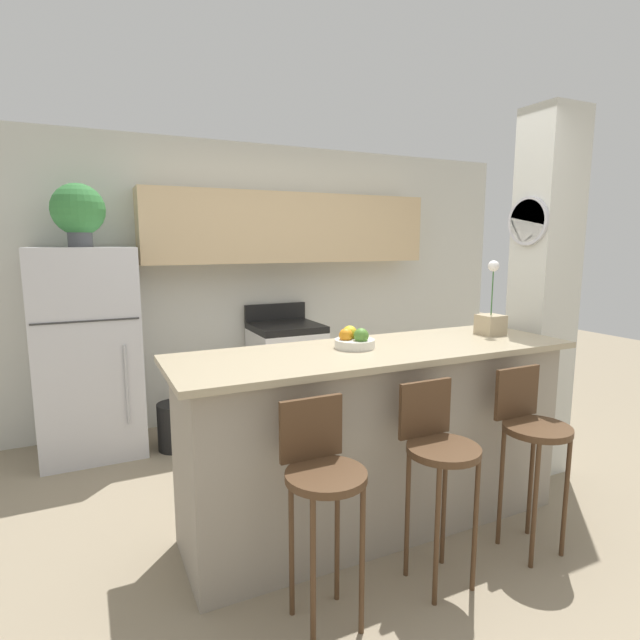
{
  "coord_description": "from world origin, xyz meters",
  "views": [
    {
      "loc": [
        -1.49,
        -2.35,
        1.66
      ],
      "look_at": [
        0.0,
        0.76,
        1.12
      ],
      "focal_mm": 28.0,
      "sensor_mm": 36.0,
      "label": 1
    }
  ],
  "objects_px": {
    "fruit_bowl": "(354,340)",
    "trash_bin": "(175,426)",
    "stove_range": "(286,372)",
    "potted_plant_on_fridge": "(78,211)",
    "bar_stool_right": "(531,432)",
    "bar_stool_mid": "(438,453)",
    "orchid_vase": "(491,318)",
    "bar_stool_left": "(322,479)",
    "refrigerator": "(89,353)"
  },
  "relations": [
    {
      "from": "fruit_bowl",
      "to": "trash_bin",
      "type": "bearing_deg",
      "value": 116.44
    },
    {
      "from": "orchid_vase",
      "to": "refrigerator",
      "type": "bearing_deg",
      "value": 142.97
    },
    {
      "from": "bar_stool_right",
      "to": "trash_bin",
      "type": "distance_m",
      "value": 2.68
    },
    {
      "from": "fruit_bowl",
      "to": "orchid_vase",
      "type": "bearing_deg",
      "value": -1.08
    },
    {
      "from": "stove_range",
      "to": "potted_plant_on_fridge",
      "type": "relative_size",
      "value": 2.28
    },
    {
      "from": "stove_range",
      "to": "refrigerator",
      "type": "bearing_deg",
      "value": -178.87
    },
    {
      "from": "refrigerator",
      "to": "trash_bin",
      "type": "relative_size",
      "value": 4.26
    },
    {
      "from": "fruit_bowl",
      "to": "trash_bin",
      "type": "relative_size",
      "value": 0.6
    },
    {
      "from": "refrigerator",
      "to": "trash_bin",
      "type": "height_order",
      "value": "refrigerator"
    },
    {
      "from": "orchid_vase",
      "to": "trash_bin",
      "type": "distance_m",
      "value": 2.56
    },
    {
      "from": "orchid_vase",
      "to": "trash_bin",
      "type": "xyz_separation_m",
      "value": [
        -1.77,
        1.57,
        -0.98
      ]
    },
    {
      "from": "refrigerator",
      "to": "bar_stool_right",
      "type": "relative_size",
      "value": 1.64
    },
    {
      "from": "refrigerator",
      "to": "fruit_bowl",
      "type": "xyz_separation_m",
      "value": [
        1.36,
        -1.76,
        0.3
      ]
    },
    {
      "from": "bar_stool_mid",
      "to": "stove_range",
      "type": "bearing_deg",
      "value": 85.79
    },
    {
      "from": "bar_stool_mid",
      "to": "bar_stool_right",
      "type": "height_order",
      "value": "same"
    },
    {
      "from": "stove_range",
      "to": "bar_stool_mid",
      "type": "height_order",
      "value": "stove_range"
    },
    {
      "from": "refrigerator",
      "to": "orchid_vase",
      "type": "distance_m",
      "value": 2.98
    },
    {
      "from": "refrigerator",
      "to": "bar_stool_left",
      "type": "xyz_separation_m",
      "value": [
        0.86,
        -2.38,
        -0.15
      ]
    },
    {
      "from": "fruit_bowl",
      "to": "bar_stool_right",
      "type": "bearing_deg",
      "value": -40.16
    },
    {
      "from": "potted_plant_on_fridge",
      "to": "trash_bin",
      "type": "distance_m",
      "value": 1.81
    },
    {
      "from": "trash_bin",
      "to": "fruit_bowl",
      "type": "bearing_deg",
      "value": -63.56
    },
    {
      "from": "orchid_vase",
      "to": "trash_bin",
      "type": "relative_size",
      "value": 1.26
    },
    {
      "from": "stove_range",
      "to": "fruit_bowl",
      "type": "distance_m",
      "value": 1.93
    },
    {
      "from": "bar_stool_mid",
      "to": "fruit_bowl",
      "type": "xyz_separation_m",
      "value": [
        -0.12,
        0.62,
        0.45
      ]
    },
    {
      "from": "bar_stool_right",
      "to": "refrigerator",
      "type": "bearing_deg",
      "value": 131.34
    },
    {
      "from": "refrigerator",
      "to": "potted_plant_on_fridge",
      "type": "height_order",
      "value": "potted_plant_on_fridge"
    },
    {
      "from": "potted_plant_on_fridge",
      "to": "orchid_vase",
      "type": "distance_m",
      "value": 3.04
    },
    {
      "from": "stove_range",
      "to": "bar_stool_left",
      "type": "bearing_deg",
      "value": -108.23
    },
    {
      "from": "bar_stool_mid",
      "to": "trash_bin",
      "type": "xyz_separation_m",
      "value": [
        -0.89,
        2.17,
        -0.47
      ]
    },
    {
      "from": "refrigerator",
      "to": "fruit_bowl",
      "type": "distance_m",
      "value": 2.25
    },
    {
      "from": "stove_range",
      "to": "fruit_bowl",
      "type": "bearing_deg",
      "value": -99.29
    },
    {
      "from": "bar_stool_mid",
      "to": "fruit_bowl",
      "type": "relative_size",
      "value": 4.34
    },
    {
      "from": "bar_stool_right",
      "to": "potted_plant_on_fridge",
      "type": "height_order",
      "value": "potted_plant_on_fridge"
    },
    {
      "from": "orchid_vase",
      "to": "trash_bin",
      "type": "bearing_deg",
      "value": 138.47
    },
    {
      "from": "refrigerator",
      "to": "potted_plant_on_fridge",
      "type": "distance_m",
      "value": 1.07
    },
    {
      "from": "refrigerator",
      "to": "orchid_vase",
      "type": "height_order",
      "value": "refrigerator"
    },
    {
      "from": "bar_stool_right",
      "to": "potted_plant_on_fridge",
      "type": "xyz_separation_m",
      "value": [
        -2.1,
        2.38,
        1.22
      ]
    },
    {
      "from": "trash_bin",
      "to": "bar_stool_right",
      "type": "bearing_deg",
      "value": -55.25
    },
    {
      "from": "refrigerator",
      "to": "stove_range",
      "type": "height_order",
      "value": "refrigerator"
    },
    {
      "from": "bar_stool_mid",
      "to": "orchid_vase",
      "type": "relative_size",
      "value": 2.06
    },
    {
      "from": "bar_stool_left",
      "to": "orchid_vase",
      "type": "distance_m",
      "value": 1.7
    },
    {
      "from": "stove_range",
      "to": "bar_stool_mid",
      "type": "bearing_deg",
      "value": -94.21
    },
    {
      "from": "bar_stool_left",
      "to": "trash_bin",
      "type": "height_order",
      "value": "bar_stool_left"
    },
    {
      "from": "bar_stool_right",
      "to": "stove_range",
      "type": "bearing_deg",
      "value": 100.32
    },
    {
      "from": "orchid_vase",
      "to": "stove_range",
      "type": "bearing_deg",
      "value": 111.25
    },
    {
      "from": "orchid_vase",
      "to": "bar_stool_left",
      "type": "bearing_deg",
      "value": -158.2
    },
    {
      "from": "stove_range",
      "to": "potted_plant_on_fridge",
      "type": "height_order",
      "value": "potted_plant_on_fridge"
    },
    {
      "from": "refrigerator",
      "to": "fruit_bowl",
      "type": "relative_size",
      "value": 7.13
    },
    {
      "from": "bar_stool_left",
      "to": "bar_stool_mid",
      "type": "xyz_separation_m",
      "value": [
        0.62,
        0.0,
        0.0
      ]
    },
    {
      "from": "bar_stool_left",
      "to": "trash_bin",
      "type": "xyz_separation_m",
      "value": [
        -0.27,
        2.17,
        -0.47
      ]
    }
  ]
}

